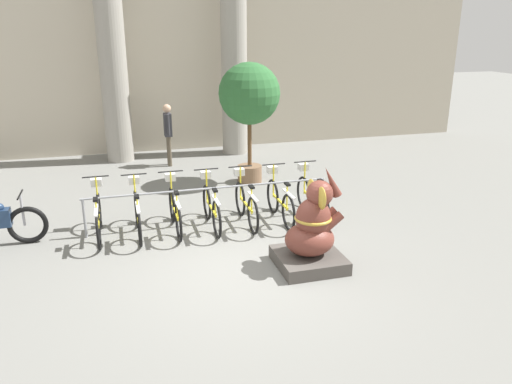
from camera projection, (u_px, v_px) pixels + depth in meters
The scene contains 15 objects.
ground_plane at pixel (242, 267), 8.12m from camera, with size 60.00×60.00×0.00m, color slate.
building_facade at pixel (171, 52), 15.02m from camera, with size 20.00×0.20×6.00m.
column_left at pixel (113, 68), 13.78m from camera, with size 0.95×0.95×5.16m.
column_right at pixel (234, 66), 14.67m from camera, with size 0.95×0.95×5.16m.
bike_rack at pixel (209, 195), 9.66m from camera, with size 4.77×0.05×0.77m.
bicycle_0 at pixel (98, 216), 9.12m from camera, with size 0.48×1.70×1.07m.
bicycle_1 at pixel (137, 213), 9.26m from camera, with size 0.48×1.70×1.07m.
bicycle_2 at pixel (175, 210), 9.45m from camera, with size 0.48×1.70×1.07m.
bicycle_3 at pixel (211, 207), 9.60m from camera, with size 0.48×1.70×1.07m.
bicycle_4 at pixel (246, 203), 9.79m from camera, with size 0.48×1.70×1.07m.
bicycle_5 at pixel (280, 200), 9.95m from camera, with size 0.48×1.70×1.07m.
bicycle_6 at pixel (312, 197), 10.15m from camera, with size 0.48×1.70×1.07m.
elephant_statue at pixel (312, 234), 7.99m from camera, with size 1.05×1.05×1.69m.
person_pedestrian at pixel (168, 129), 13.73m from camera, with size 0.23×0.47×1.72m.
potted_tree at pixel (249, 98), 11.90m from camera, with size 1.48×1.48×2.94m.
Camera 1 is at (-1.78, -7.10, 3.73)m, focal length 35.00 mm.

